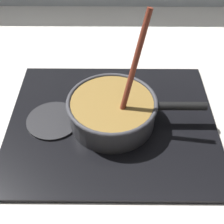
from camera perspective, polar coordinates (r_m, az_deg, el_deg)
ground at (r=0.84m, az=-6.46°, el=-6.61°), size 2.40×1.60×0.04m
hob_plate at (r=0.86m, az=0.00°, el=-1.99°), size 0.56×0.48×0.01m
burner_ring at (r=0.86m, az=-0.00°, el=-1.53°), size 0.19×0.19×0.01m
spare_burner at (r=0.87m, az=-10.61°, el=-1.49°), size 0.14×0.14×0.01m
cooking_pan at (r=0.83m, az=0.13°, el=0.30°), size 0.36×0.24×0.32m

